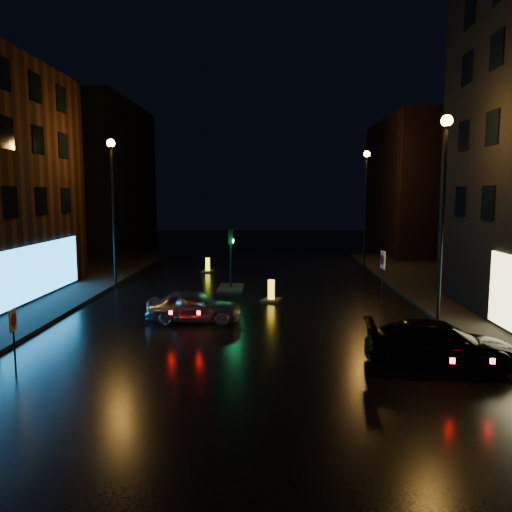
% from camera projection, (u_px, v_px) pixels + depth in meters
% --- Properties ---
extents(ground, '(120.00, 120.00, 0.00)m').
position_uv_depth(ground, '(234.00, 380.00, 14.41)').
color(ground, black).
rests_on(ground, ground).
extents(building_far_left, '(8.00, 16.00, 14.00)m').
position_uv_depth(building_far_left, '(96.00, 177.00, 48.72)').
color(building_far_left, black).
rests_on(building_far_left, ground).
extents(building_far_right, '(8.00, 14.00, 12.00)m').
position_uv_depth(building_far_right, '(425.00, 187.00, 44.99)').
color(building_far_right, black).
rests_on(building_far_right, ground).
extents(street_lamp_lfar, '(0.44, 0.44, 8.37)m').
position_uv_depth(street_lamp_lfar, '(113.00, 190.00, 27.84)').
color(street_lamp_lfar, black).
rests_on(street_lamp_lfar, ground).
extents(street_lamp_rnear, '(0.44, 0.44, 8.37)m').
position_uv_depth(street_lamp_rnear, '(444.00, 189.00, 19.45)').
color(street_lamp_rnear, black).
rests_on(street_lamp_rnear, ground).
extents(street_lamp_rfar, '(0.44, 0.44, 8.37)m').
position_uv_depth(street_lamp_rfar, '(366.00, 191.00, 35.33)').
color(street_lamp_rfar, black).
rests_on(street_lamp_rfar, ground).
extents(traffic_signal, '(1.40, 2.40, 3.45)m').
position_uv_depth(traffic_signal, '(231.00, 280.00, 28.27)').
color(traffic_signal, black).
rests_on(traffic_signal, ground).
extents(silver_hatchback, '(3.95, 1.68, 1.33)m').
position_uv_depth(silver_hatchback, '(194.00, 306.00, 20.98)').
color(silver_hatchback, '#A7A9AF').
rests_on(silver_hatchback, ground).
extents(dark_sedan, '(4.85, 2.35, 1.36)m').
position_uv_depth(dark_sedan, '(440.00, 343.00, 15.69)').
color(dark_sedan, black).
rests_on(dark_sedan, ground).
extents(bollard_near, '(1.17, 1.43, 1.08)m').
position_uv_depth(bollard_near, '(271.00, 296.00, 25.05)').
color(bollard_near, black).
rests_on(bollard_near, ground).
extents(bollard_far, '(0.87, 1.19, 0.98)m').
position_uv_depth(bollard_far, '(208.00, 269.00, 34.45)').
color(bollard_far, black).
rests_on(bollard_far, ground).
extents(road_sign_left, '(0.12, 0.49, 2.01)m').
position_uv_depth(road_sign_left, '(13.00, 326.00, 14.60)').
color(road_sign_left, black).
rests_on(road_sign_left, ground).
extents(road_sign_right, '(0.11, 0.63, 2.61)m').
position_uv_depth(road_sign_right, '(383.00, 264.00, 24.19)').
color(road_sign_right, black).
rests_on(road_sign_right, ground).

